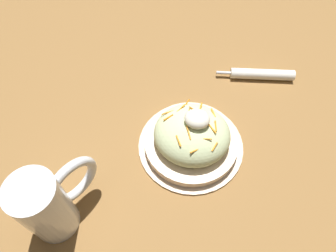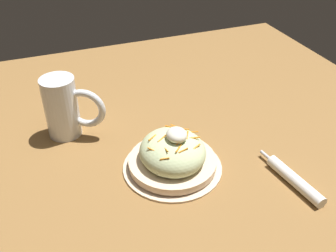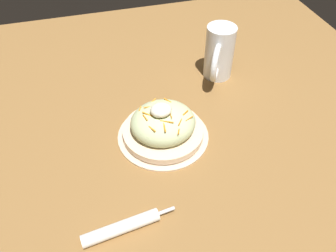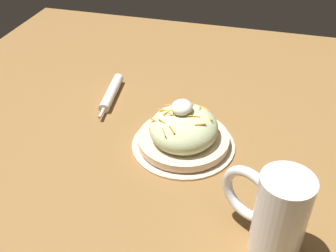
{
  "view_description": "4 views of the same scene",
  "coord_description": "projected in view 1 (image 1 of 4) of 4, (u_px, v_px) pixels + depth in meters",
  "views": [
    {
      "loc": [
        -0.04,
        0.35,
        0.61
      ],
      "look_at": [
        0.03,
        -0.0,
        0.05
      ],
      "focal_mm": 34.09,
      "sensor_mm": 36.0,
      "label": 1
    },
    {
      "loc": [
        -0.65,
        0.26,
        0.59
      ],
      "look_at": [
        0.03,
        -0.0,
        0.08
      ],
      "focal_mm": 41.49,
      "sensor_mm": 36.0,
      "label": 2
    },
    {
      "loc": [
        -0.17,
        -0.57,
        0.63
      ],
      "look_at": [
        -0.02,
        -0.02,
        0.06
      ],
      "focal_mm": 36.93,
      "sensor_mm": 36.0,
      "label": 3
    },
    {
      "loc": [
        0.66,
        0.16,
        0.57
      ],
      "look_at": [
        -0.01,
        -0.02,
        0.06
      ],
      "focal_mm": 43.34,
      "sensor_mm": 36.0,
      "label": 4
    }
  ],
  "objects": [
    {
      "name": "ground_plane",
      "position": [
        181.0,
        142.0,
        0.7
      ],
      "size": [
        1.43,
        1.43,
        0.0
      ],
      "primitive_type": "plane",
      "color": "olive"
    },
    {
      "name": "salad_plate",
      "position": [
        192.0,
        138.0,
        0.67
      ],
      "size": [
        0.23,
        0.23,
        0.11
      ],
      "color": "beige",
      "rests_on": "ground_plane"
    },
    {
      "name": "beer_mug",
      "position": [
        49.0,
        206.0,
        0.55
      ],
      "size": [
        0.11,
        0.14,
        0.16
      ],
      "color": "white",
      "rests_on": "ground_plane"
    },
    {
      "name": "napkin_roll",
      "position": [
        261.0,
        74.0,
        0.79
      ],
      "size": [
        0.19,
        0.05,
        0.03
      ],
      "color": "white",
      "rests_on": "ground_plane"
    }
  ]
}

